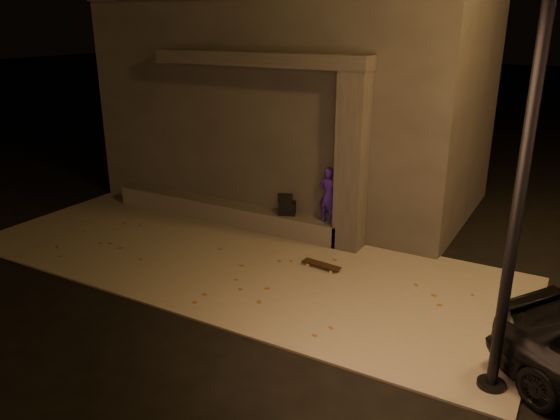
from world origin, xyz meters
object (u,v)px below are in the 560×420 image
Objects in this scene: skateboard at (321,265)px; street_lamp_0 at (537,79)px; column at (352,163)px; backpack at (287,207)px; skateboarder at (328,195)px.

street_lamp_0 is at bearing -25.50° from skateboard.
column is 7.04× the size of backpack.
street_lamp_0 is (4.91, -3.38, 3.27)m from backpack.
street_lamp_0 is at bearing -57.11° from backpack.
column is at bearing -22.60° from backpack.
backpack is at bearing 180.00° from column.
column is 2.13m from skateboard.
skateboard is (-0.04, -1.24, -1.73)m from column.
backpack is (-0.98, 0.00, -0.43)m from skateboarder.
skateboarder is 0.17× the size of street_lamp_0.
skateboarder is at bearing 180.00° from column.
column reaches higher than skateboard.
street_lamp_0 is (3.47, -2.13, 3.83)m from skateboard.
skateboarder is 1.65m from skateboard.
street_lamp_0 reaches higher than backpack.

